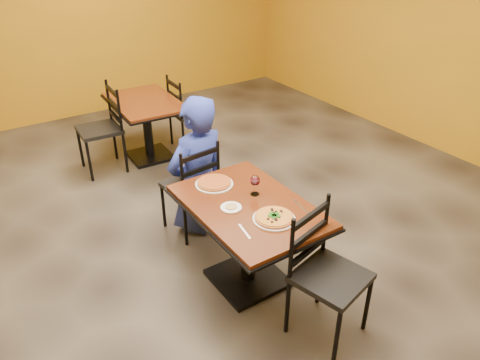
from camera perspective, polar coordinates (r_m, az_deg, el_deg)
floor at (r=4.28m, az=-2.86°, el=-8.46°), size 7.00×8.00×0.01m
wall_back at (r=7.21m, az=-20.81°, el=18.78°), size 7.00×0.01×3.00m
table_main at (r=3.61m, az=1.04°, el=-5.60°), size 0.83×1.23×0.75m
table_second at (r=5.75m, az=-11.51°, el=7.73°), size 0.81×1.15×0.75m
chair_main_near at (r=3.28m, az=11.19°, el=-11.81°), size 0.54×0.54×0.99m
chair_main_far at (r=4.31m, az=-6.22°, el=-0.76°), size 0.46×0.46×0.94m
chair_second_left at (r=5.59m, az=-17.00°, el=5.90°), size 0.48×0.48×1.02m
chair_second_right at (r=6.00m, az=-6.25°, el=8.29°), size 0.44×0.44×0.94m
diner at (r=4.27m, az=-5.33°, el=1.91°), size 0.70×0.52×1.32m
plate_main at (r=3.34m, az=4.23°, el=-4.81°), size 0.31×0.31×0.01m
pizza_main at (r=3.33m, az=4.24°, el=-4.59°), size 0.28×0.28×0.02m
plate_far at (r=3.76m, az=-3.20°, el=-0.49°), size 0.31×0.31×0.01m
pizza_far at (r=3.75m, az=-3.21°, el=-0.28°), size 0.28×0.28×0.02m
side_plate at (r=3.46m, az=-1.11°, el=-3.42°), size 0.16×0.16×0.01m
dip at (r=3.45m, az=-1.11°, el=-3.29°), size 0.09×0.09×0.01m
wine_glass at (r=3.58m, az=1.87°, el=-0.55°), size 0.08×0.08×0.18m
fork at (r=3.21m, az=0.56°, el=-6.38°), size 0.05×0.19×0.00m
knife at (r=3.51m, az=7.50°, el=-3.22°), size 0.04×0.21×0.00m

